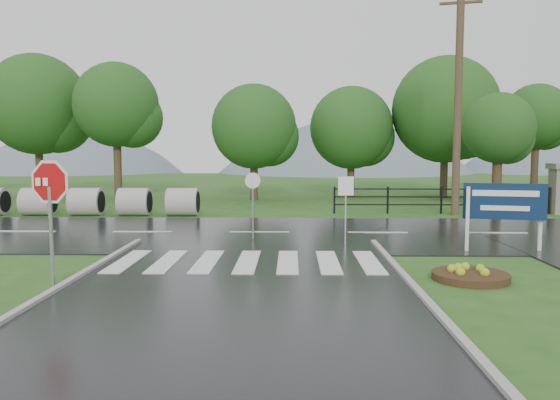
{
  "coord_description": "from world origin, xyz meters",
  "views": [
    {
      "loc": [
        1.09,
        -8.3,
        2.79
      ],
      "look_at": [
        0.78,
        6.0,
        1.5
      ],
      "focal_mm": 35.0,
      "sensor_mm": 36.0,
      "label": 1
    }
  ],
  "objects": [
    {
      "name": "flower_bed",
      "position": [
        4.96,
        3.39,
        0.12
      ],
      "size": [
        1.63,
        1.63,
        0.33
      ],
      "color": "#332111",
      "rests_on": "ground"
    },
    {
      "name": "utility_pole_east",
      "position": [
        8.21,
        15.5,
        4.98
      ],
      "size": [
        1.72,
        0.48,
        9.79
      ],
      "color": "#473523",
      "rests_on": "ground"
    },
    {
      "name": "reg_sign_small",
      "position": [
        2.67,
        7.64,
        1.46
      ],
      "size": [
        0.46,
        0.06,
        2.05
      ],
      "color": "#939399",
      "rests_on": "ground"
    },
    {
      "name": "treeline",
      "position": [
        1.0,
        24.0,
        0.0
      ],
      "size": [
        83.2,
        5.2,
        10.0
      ],
      "color": "#1C4B17",
      "rests_on": "ground"
    },
    {
      "name": "estate_billboard",
      "position": [
        6.94,
        6.72,
        1.31
      ],
      "size": [
        2.14,
        0.51,
        1.91
      ],
      "color": "silver",
      "rests_on": "ground"
    },
    {
      "name": "reg_sign_round",
      "position": [
        -0.12,
        8.65,
        1.35
      ],
      "size": [
        0.47,
        0.17,
        2.11
      ],
      "color": "#939399",
      "rests_on": "ground"
    },
    {
      "name": "entrance_tree_left",
      "position": [
        10.73,
        17.5,
        3.82
      ],
      "size": [
        3.29,
        3.29,
        5.51
      ],
      "color": "#3D2B1C",
      "rests_on": "ground"
    },
    {
      "name": "main_road",
      "position": [
        0.0,
        10.0,
        0.0
      ],
      "size": [
        90.0,
        8.0,
        0.04
      ],
      "primitive_type": "cube",
      "color": "black",
      "rests_on": "ground"
    },
    {
      "name": "hills",
      "position": [
        3.49,
        65.0,
        -15.54
      ],
      "size": [
        102.0,
        48.0,
        48.0
      ],
      "color": "slate",
      "rests_on": "ground"
    },
    {
      "name": "fence_west",
      "position": [
        7.75,
        16.0,
        0.72
      ],
      "size": [
        9.58,
        0.08,
        1.2
      ],
      "color": "black",
      "rests_on": "ground"
    },
    {
      "name": "culvert_pipes",
      "position": [
        -9.9,
        15.0,
        0.6
      ],
      "size": [
        13.9,
        1.2,
        1.2
      ],
      "color": "#9E9B93",
      "rests_on": "ground"
    },
    {
      "name": "ground",
      "position": [
        0.0,
        0.0,
        0.0
      ],
      "size": [
        120.0,
        120.0,
        0.0
      ],
      "primitive_type": "plane",
      "color": "#29551C",
      "rests_on": "ground"
    },
    {
      "name": "crosswalk",
      "position": [
        0.0,
        5.0,
        0.06
      ],
      "size": [
        6.5,
        2.8,
        0.02
      ],
      "color": "silver",
      "rests_on": "ground"
    },
    {
      "name": "stop_sign",
      "position": [
        -3.87,
        2.74,
        1.93
      ],
      "size": [
        1.19,
        0.34,
        2.78
      ],
      "color": "#939399",
      "rests_on": "ground"
    }
  ]
}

